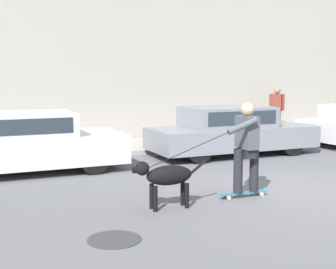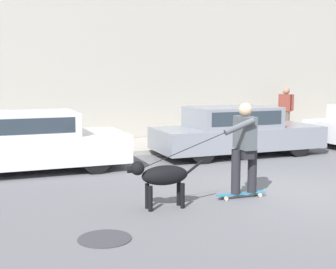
# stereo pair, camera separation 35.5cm
# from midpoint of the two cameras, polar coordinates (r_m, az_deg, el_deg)

# --- Properties ---
(ground_plane) EXTENTS (36.00, 36.00, 0.00)m
(ground_plane) POSITION_cam_midpoint_polar(r_m,az_deg,el_deg) (8.81, 13.01, -6.60)
(ground_plane) COLOR slate
(back_wall) EXTENTS (32.00, 0.30, 5.48)m
(back_wall) POSITION_cam_midpoint_polar(r_m,az_deg,el_deg) (14.93, -4.33, 9.79)
(back_wall) COLOR #ADA89E
(back_wall) RESTS_ON ground_plane
(sidewalk_curb) EXTENTS (30.00, 2.45, 0.11)m
(sidewalk_curb) POSITION_cam_midpoint_polar(r_m,az_deg,el_deg) (13.77, -2.14, -1.19)
(sidewalk_curb) COLOR #A39E93
(sidewalk_curb) RESTS_ON ground_plane
(parked_car_0) EXTENTS (4.16, 1.91, 1.29)m
(parked_car_0) POSITION_cam_midpoint_polar(r_m,az_deg,el_deg) (10.51, -18.05, -1.01)
(parked_car_0) COLOR black
(parked_car_0) RESTS_ON ground_plane
(parked_car_1) EXTENTS (4.43, 1.81, 1.27)m
(parked_car_1) POSITION_cam_midpoint_polar(r_m,az_deg,el_deg) (12.28, 6.84, 0.36)
(parked_car_1) COLOR black
(parked_car_1) RESTS_ON ground_plane
(dog) EXTENTS (1.25, 0.36, 0.78)m
(dog) POSITION_cam_midpoint_polar(r_m,az_deg,el_deg) (7.30, -1.62, -5.10)
(dog) COLOR black
(dog) RESTS_ON ground_plane
(skateboarder) EXTENTS (2.34, 0.64, 1.62)m
(skateboarder) POSITION_cam_midpoint_polar(r_m,az_deg,el_deg) (8.00, 8.24, -1.17)
(skateboarder) COLOR beige
(skateboarder) RESTS_ON ground_plane
(pedestrian_with_bag) EXTENTS (0.41, 0.59, 1.56)m
(pedestrian_with_bag) POSITION_cam_midpoint_polar(r_m,az_deg,el_deg) (16.13, 12.43, 3.21)
(pedestrian_with_bag) COLOR brown
(pedestrian_with_bag) RESTS_ON sidewalk_curb
(manhole_cover) EXTENTS (0.69, 0.69, 0.01)m
(manhole_cover) POSITION_cam_midpoint_polar(r_m,az_deg,el_deg) (6.15, -8.26, -12.55)
(manhole_cover) COLOR #38383D
(manhole_cover) RESTS_ON ground_plane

